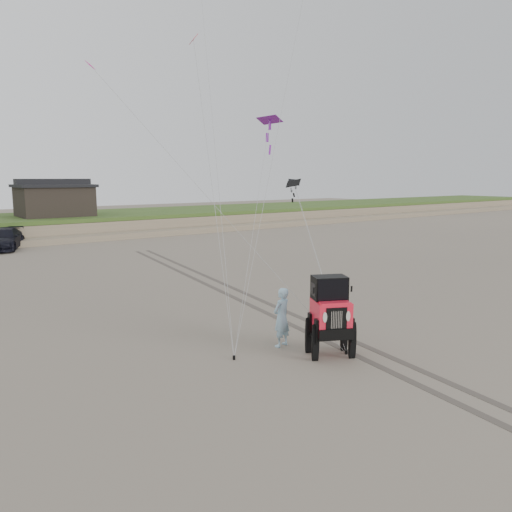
% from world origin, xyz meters
% --- Properties ---
extents(ground, '(160.00, 160.00, 0.00)m').
position_xyz_m(ground, '(0.00, 0.00, 0.00)').
color(ground, '#6B6054').
rests_on(ground, ground).
extents(dune_ridge, '(160.00, 14.25, 1.73)m').
position_xyz_m(dune_ridge, '(0.00, 37.50, 0.82)').
color(dune_ridge, '#7A6B54').
rests_on(dune_ridge, ground).
extents(cabin, '(6.40, 5.40, 3.35)m').
position_xyz_m(cabin, '(2.00, 37.00, 3.24)').
color(cabin, black).
rests_on(cabin, dune_ridge).
extents(truck_c, '(3.95, 5.64, 1.52)m').
position_xyz_m(truck_c, '(-3.66, 29.55, 0.76)').
color(truck_c, black).
rests_on(truck_c, ground).
extents(jeep, '(4.22, 5.53, 1.89)m').
position_xyz_m(jeep, '(-0.26, -0.28, 0.95)').
color(jeep, '#FF1F37').
rests_on(jeep, ground).
extents(man, '(0.77, 0.60, 1.86)m').
position_xyz_m(man, '(-0.87, 1.24, 0.93)').
color(man, '#90BCDF').
rests_on(man, ground).
extents(kite_flock, '(9.13, 9.60, 10.03)m').
position_xyz_m(kite_flock, '(3.54, 8.43, 9.72)').
color(kite_flock, black).
rests_on(kite_flock, ground).
extents(stake_main, '(0.08, 0.08, 0.12)m').
position_xyz_m(stake_main, '(-2.72, 1.15, 0.06)').
color(stake_main, black).
rests_on(stake_main, ground).
extents(stake_aux, '(0.08, 0.08, 0.12)m').
position_xyz_m(stake_aux, '(0.22, -0.48, 0.06)').
color(stake_aux, black).
rests_on(stake_aux, ground).
extents(tire_tracks, '(5.22, 29.74, 0.01)m').
position_xyz_m(tire_tracks, '(2.00, 8.00, 0.00)').
color(tire_tracks, '#4C443D').
rests_on(tire_tracks, ground).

